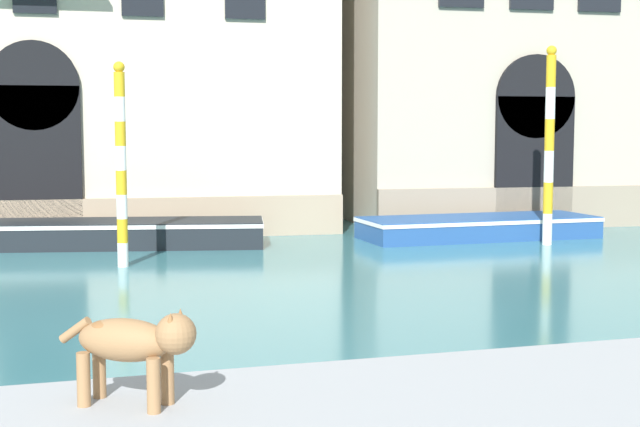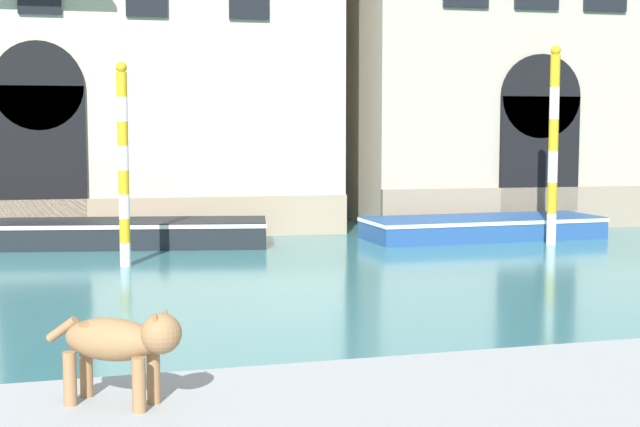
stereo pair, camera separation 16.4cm
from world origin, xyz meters
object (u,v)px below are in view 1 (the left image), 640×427
Objects in this scene: dog_on_deck at (135,342)px; mooring_pole_0 at (121,164)px; boat_moored_near_palazzo at (97,233)px; mooring_pole_3 at (549,145)px; boat_moored_far at (478,227)px.

mooring_pole_0 is (-0.07, 10.35, 0.74)m from dog_on_deck.
boat_moored_near_palazzo is 3.31m from mooring_pole_0.
dog_on_deck is 14.46m from mooring_pole_3.
mooring_pole_3 is (8.72, 11.49, 1.02)m from dog_on_deck.
dog_on_deck is 15.07m from boat_moored_far.
boat_moored_far is at bearing 5.30° from boat_moored_near_palazzo.
boat_moored_near_palazzo is 9.65m from mooring_pole_3.
boat_moored_near_palazzo is at bearing 121.45° from dog_on_deck.
boat_moored_far is 1.31× the size of mooring_pole_3.
dog_on_deck is at bearing -127.18° from mooring_pole_3.
mooring_pole_0 is 8.87m from mooring_pole_3.
mooring_pole_3 is at bearing -60.28° from boat_moored_far.
mooring_pole_0 is at bearing -166.74° from boat_moored_far.
mooring_pole_0 is (0.53, -2.89, 1.54)m from boat_moored_near_palazzo.
dog_on_deck is 0.21× the size of mooring_pole_3.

